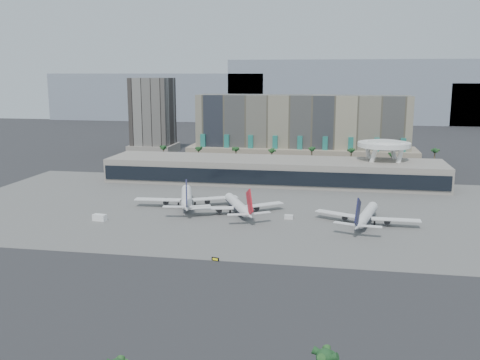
% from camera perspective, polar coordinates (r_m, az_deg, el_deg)
% --- Properties ---
extents(ground, '(900.00, 900.00, 0.00)m').
position_cam_1_polar(ground, '(169.82, -0.82, -7.55)').
color(ground, '#232326').
rests_on(ground, ground).
extents(apron_pad, '(260.00, 130.00, 0.06)m').
position_cam_1_polar(apron_pad, '(221.85, 1.88, -3.02)').
color(apron_pad, '#5B5B59').
rests_on(apron_pad, ground).
extents(mountain_ridge, '(680.00, 60.00, 70.00)m').
position_cam_1_polar(mountain_ridge, '(628.31, 9.98, 8.83)').
color(mountain_ridge, gray).
rests_on(mountain_ridge, ground).
extents(hotel, '(140.00, 30.00, 42.00)m').
position_cam_1_polar(hotel, '(335.02, 6.55, 4.69)').
color(hotel, gray).
rests_on(hotel, ground).
extents(office_tower, '(30.00, 30.00, 52.00)m').
position_cam_1_polar(office_tower, '(380.54, -9.25, 6.33)').
color(office_tower, black).
rests_on(office_tower, ground).
extents(terminal, '(170.00, 32.50, 14.50)m').
position_cam_1_polar(terminal, '(273.68, 3.54, 1.09)').
color(terminal, gray).
rests_on(terminal, ground).
extents(saucer_structure, '(26.00, 26.00, 21.89)m').
position_cam_1_polar(saucer_structure, '(277.28, 15.10, 3.36)').
color(saucer_structure, white).
rests_on(saucer_structure, ground).
extents(palm_row, '(157.80, 2.80, 13.10)m').
position_cam_1_polar(palm_row, '(306.94, 5.61, 2.92)').
color(palm_row, brown).
rests_on(palm_row, ground).
extents(airliner_left, '(42.25, 43.79, 15.50)m').
position_cam_1_polar(airliner_left, '(224.35, -5.72, -1.89)').
color(airliner_left, white).
rests_on(airliner_left, ground).
extents(airliner_centre, '(36.12, 37.16, 13.81)m').
position_cam_1_polar(airliner_centre, '(212.15, -0.21, -2.72)').
color(airliner_centre, white).
rests_on(airliner_centre, ground).
extents(airliner_right, '(38.19, 39.68, 13.90)m').
position_cam_1_polar(airliner_right, '(202.47, 13.29, -3.71)').
color(airliner_right, white).
rests_on(airliner_right, ground).
extents(service_vehicle_a, '(5.42, 3.32, 2.48)m').
position_cam_1_polar(service_vehicle_a, '(209.68, -14.74, -3.90)').
color(service_vehicle_a, white).
rests_on(service_vehicle_a, ground).
extents(service_vehicle_b, '(3.30, 1.98, 1.66)m').
position_cam_1_polar(service_vehicle_b, '(206.07, 5.23, -3.95)').
color(service_vehicle_b, silver).
rests_on(service_vehicle_b, ground).
extents(taxiway_sign, '(2.35, 0.90, 1.07)m').
position_cam_1_polar(taxiway_sign, '(161.02, -2.66, -8.43)').
color(taxiway_sign, black).
rests_on(taxiway_sign, ground).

